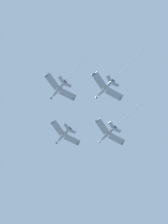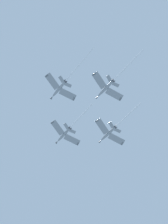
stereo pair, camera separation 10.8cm
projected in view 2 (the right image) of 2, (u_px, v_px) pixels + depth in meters
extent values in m
ellipsoid|color=gray|center=(64.00, 135.00, 168.22)|extent=(12.00, 3.75, 4.64)
cone|color=#595E60|center=(57.00, 142.00, 170.84)|extent=(2.06, 1.52, 1.60)
ellipsoid|color=black|center=(62.00, 136.00, 169.59)|extent=(3.07, 1.52, 1.64)
cube|color=gray|center=(58.00, 128.00, 167.26)|extent=(4.05, 9.20, 1.19)
cube|color=#595E60|center=(52.00, 123.00, 166.82)|extent=(1.80, 0.80, 0.62)
cube|color=gray|center=(72.00, 140.00, 168.37)|extent=(6.94, 9.65, 1.19)
cube|color=#595E60|center=(78.00, 144.00, 168.79)|extent=(1.89, 1.37, 0.62)
cube|color=gray|center=(66.00, 126.00, 166.02)|extent=(2.23, 3.80, 0.65)
cube|color=gray|center=(72.00, 131.00, 166.50)|extent=(3.28, 4.01, 0.65)
cube|color=#595E60|center=(70.00, 128.00, 167.62)|extent=(3.06, 0.74, 3.36)
cylinder|color=#38383D|center=(70.00, 127.00, 165.81)|extent=(1.31, 1.00, 1.05)
cylinder|color=#38383D|center=(71.00, 128.00, 165.91)|extent=(1.31, 1.00, 1.05)
cylinder|color=white|center=(81.00, 116.00, 162.00)|extent=(18.64, 4.35, 6.25)
ellipsoid|color=gray|center=(59.00, 89.00, 158.27)|extent=(11.98, 3.77, 4.71)
cone|color=#595E60|center=(52.00, 98.00, 160.93)|extent=(2.06, 1.53, 1.61)
ellipsoid|color=black|center=(57.00, 91.00, 159.65)|extent=(3.07, 1.53, 1.66)
cube|color=gray|center=(52.00, 81.00, 157.30)|extent=(4.03, 9.19, 1.21)
cube|color=#595E60|center=(47.00, 76.00, 156.86)|extent=(1.80, 0.80, 0.63)
cube|color=gray|center=(68.00, 94.00, 158.41)|extent=(6.94, 9.64, 1.21)
cube|color=#595E60|center=(74.00, 99.00, 158.83)|extent=(1.89, 1.37, 0.63)
cube|color=gray|center=(61.00, 79.00, 156.04)|extent=(2.22, 3.80, 0.66)
cube|color=gray|center=(68.00, 85.00, 156.52)|extent=(3.28, 4.01, 0.66)
cube|color=#595E60|center=(65.00, 82.00, 157.64)|extent=(3.08, 0.75, 3.37)
cylinder|color=#38383D|center=(65.00, 81.00, 155.82)|extent=(1.31, 1.01, 1.05)
cylinder|color=#38383D|center=(66.00, 82.00, 155.92)|extent=(1.31, 1.01, 1.05)
cylinder|color=white|center=(79.00, 65.00, 151.26)|extent=(21.90, 4.97, 7.33)
ellipsoid|color=gray|center=(108.00, 134.00, 162.63)|extent=(11.99, 3.51, 4.74)
cone|color=#595E60|center=(100.00, 141.00, 165.29)|extent=(2.05, 1.49, 1.61)
ellipsoid|color=black|center=(106.00, 136.00, 164.01)|extent=(3.06, 1.47, 1.66)
cube|color=gray|center=(102.00, 126.00, 161.65)|extent=(4.22, 9.25, 1.22)
cube|color=#595E60|center=(97.00, 121.00, 161.20)|extent=(1.81, 0.84, 0.63)
cube|color=gray|center=(116.00, 139.00, 162.79)|extent=(6.79, 9.65, 1.22)
cube|color=#595E60|center=(122.00, 144.00, 163.22)|extent=(1.89, 1.34, 0.63)
cube|color=gray|center=(111.00, 125.00, 160.40)|extent=(2.29, 3.82, 0.67)
cube|color=gray|center=(118.00, 131.00, 160.89)|extent=(3.23, 4.01, 0.67)
cube|color=#595E60|center=(115.00, 127.00, 162.00)|extent=(3.09, 0.68, 3.37)
cylinder|color=#38383D|center=(115.00, 126.00, 160.19)|extent=(1.30, 0.98, 1.05)
cylinder|color=#38383D|center=(116.00, 127.00, 160.28)|extent=(1.30, 0.98, 1.05)
cylinder|color=white|center=(128.00, 115.00, 156.38)|extent=(18.38, 3.90, 6.30)
ellipsoid|color=gray|center=(106.00, 88.00, 154.36)|extent=(12.01, 3.43, 4.66)
cone|color=#595E60|center=(97.00, 97.00, 156.97)|extent=(2.03, 1.48, 1.60)
ellipsoid|color=black|center=(103.00, 91.00, 155.73)|extent=(3.06, 1.44, 1.65)
cube|color=gray|center=(99.00, 80.00, 153.38)|extent=(4.30, 9.28, 1.20)
cube|color=#595E60|center=(94.00, 74.00, 152.93)|extent=(1.82, 0.85, 0.62)
cube|color=gray|center=(114.00, 94.00, 154.53)|extent=(6.74, 9.66, 1.20)
cube|color=#595E60|center=(120.00, 99.00, 154.97)|extent=(1.90, 1.33, 0.62)
cube|color=gray|center=(109.00, 79.00, 152.16)|extent=(2.32, 3.83, 0.66)
cube|color=gray|center=(116.00, 85.00, 152.66)|extent=(3.21, 4.01, 0.66)
cube|color=#595E60|center=(112.00, 81.00, 153.77)|extent=(3.08, 0.66, 3.36)
cylinder|color=#38383D|center=(113.00, 80.00, 151.96)|extent=(1.29, 0.97, 1.05)
cylinder|color=#38383D|center=(114.00, 81.00, 152.06)|extent=(1.29, 0.97, 1.05)
cylinder|color=white|center=(128.00, 65.00, 147.83)|extent=(20.34, 4.09, 6.76)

